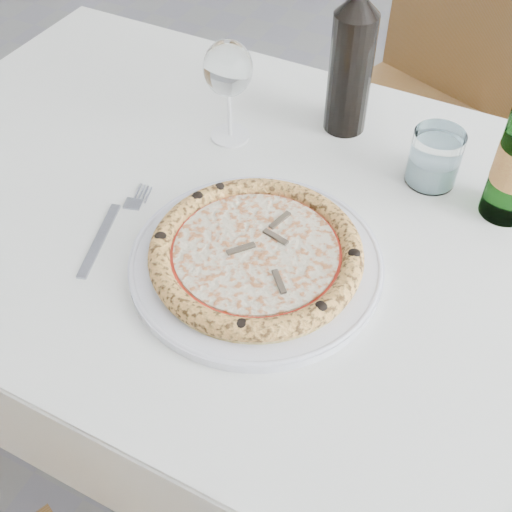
# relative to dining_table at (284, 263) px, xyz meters

# --- Properties ---
(floor) EXTENTS (5.00, 6.00, 0.02)m
(floor) POSITION_rel_dining_table_xyz_m (0.22, 0.21, -0.67)
(floor) COLOR slate
(floor) RESTS_ON ground
(dining_table) EXTENTS (1.40, 0.84, 0.76)m
(dining_table) POSITION_rel_dining_table_xyz_m (0.00, 0.00, 0.00)
(dining_table) COLOR brown
(dining_table) RESTS_ON floor
(chair_far) EXTENTS (0.54, 0.54, 0.93)m
(chair_far) POSITION_rel_dining_table_xyz_m (0.02, 0.83, -0.13)
(chair_far) COLOR brown
(chair_far) RESTS_ON floor
(plate) EXTENTS (0.35, 0.35, 0.02)m
(plate) POSITION_rel_dining_table_xyz_m (-0.00, -0.10, 0.10)
(plate) COLOR white
(plate) RESTS_ON dining_table
(pizza) EXTENTS (0.29, 0.29, 0.03)m
(pizza) POSITION_rel_dining_table_xyz_m (-0.00, -0.10, 0.12)
(pizza) COLOR #D7C174
(pizza) RESTS_ON plate
(fork) EXTENTS (0.05, 0.21, 0.00)m
(fork) POSITION_rel_dining_table_xyz_m (-0.22, -0.13, 0.09)
(fork) COLOR #8F93A2
(fork) RESTS_ON dining_table
(wine_glass) EXTENTS (0.08, 0.08, 0.17)m
(wine_glass) POSITION_rel_dining_table_xyz_m (-0.17, 0.15, 0.22)
(wine_glass) COLOR white
(wine_glass) RESTS_ON dining_table
(tumbler) EXTENTS (0.08, 0.08, 0.09)m
(tumbler) POSITION_rel_dining_table_xyz_m (0.16, 0.19, 0.13)
(tumbler) COLOR white
(tumbler) RESTS_ON dining_table
(wine_bottle) EXTENTS (0.07, 0.07, 0.29)m
(wine_bottle) POSITION_rel_dining_table_xyz_m (-0.01, 0.26, 0.22)
(wine_bottle) COLOR black
(wine_bottle) RESTS_ON dining_table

